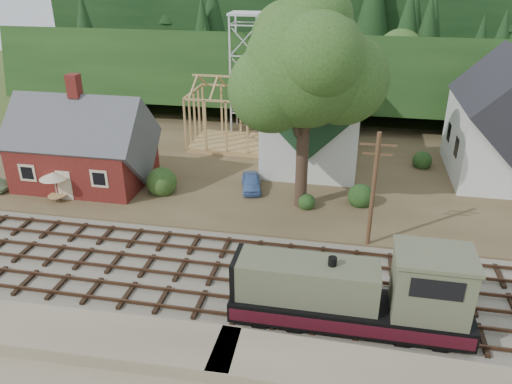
# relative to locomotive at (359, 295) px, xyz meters

# --- Properties ---
(ground) EXTENTS (140.00, 140.00, 0.00)m
(ground) POSITION_rel_locomotive_xyz_m (-6.37, 3.00, -2.11)
(ground) COLOR #384C1E
(ground) RESTS_ON ground
(railroad_bed) EXTENTS (64.00, 11.00, 0.16)m
(railroad_bed) POSITION_rel_locomotive_xyz_m (-6.37, 3.00, -2.03)
(railroad_bed) COLOR #726B5B
(railroad_bed) RESTS_ON ground
(village_flat) EXTENTS (64.00, 26.00, 0.30)m
(village_flat) POSITION_rel_locomotive_xyz_m (-6.37, 21.00, -1.96)
(village_flat) COLOR brown
(village_flat) RESTS_ON ground
(hillside) EXTENTS (70.00, 28.96, 12.74)m
(hillside) POSITION_rel_locomotive_xyz_m (-6.37, 45.00, -2.11)
(hillside) COLOR #1E3F19
(hillside) RESTS_ON ground
(ridge) EXTENTS (80.00, 20.00, 12.00)m
(ridge) POSITION_rel_locomotive_xyz_m (-6.37, 61.00, -2.11)
(ridge) COLOR black
(ridge) RESTS_ON ground
(depot) EXTENTS (10.80, 7.41, 9.00)m
(depot) POSITION_rel_locomotive_xyz_m (-22.37, 14.00, 1.11)
(depot) COLOR #5B1417
(depot) RESTS_ON village_flat
(church) EXTENTS (8.40, 15.17, 13.00)m
(church) POSITION_rel_locomotive_xyz_m (-4.37, 22.68, 3.07)
(church) COLOR silver
(church) RESTS_ON village_flat
(farmhouse) EXTENTS (8.40, 10.80, 10.60)m
(farmhouse) POSITION_rel_locomotive_xyz_m (11.63, 22.00, 2.76)
(farmhouse) COLOR silver
(farmhouse) RESTS_ON village_flat
(timber_frame) EXTENTS (8.20, 6.20, 6.99)m
(timber_frame) POSITION_rel_locomotive_xyz_m (-12.37, 25.00, 1.16)
(timber_frame) COLOR tan
(timber_frame) RESTS_ON village_flat
(lattice_tower) EXTENTS (3.20, 3.20, 12.12)m
(lattice_tower) POSITION_rel_locomotive_xyz_m (-12.37, 31.00, 7.93)
(lattice_tower) COLOR silver
(lattice_tower) RESTS_ON village_flat
(big_tree) EXTENTS (10.90, 8.40, 14.70)m
(big_tree) POSITION_rel_locomotive_xyz_m (-4.21, 13.08, 8.11)
(big_tree) COLOR #38281E
(big_tree) RESTS_ON village_flat
(telegraph_pole_near) EXTENTS (2.20, 0.28, 8.00)m
(telegraph_pole_near) POSITION_rel_locomotive_xyz_m (0.63, 8.20, 2.14)
(telegraph_pole_near) COLOR #4C331E
(telegraph_pole_near) RESTS_ON ground
(locomotive) EXTENTS (11.85, 2.96, 4.75)m
(locomotive) POSITION_rel_locomotive_xyz_m (0.00, 0.00, 0.00)
(locomotive) COLOR black
(locomotive) RESTS_ON railroad_bed
(car_blue) EXTENTS (2.33, 3.95, 1.26)m
(car_blue) POSITION_rel_locomotive_xyz_m (-8.61, 15.07, -1.17)
(car_blue) COLOR #5E87CA
(car_blue) RESTS_ON village_flat
(patio_set) EXTENTS (2.13, 2.13, 2.37)m
(patio_set) POSITION_rel_locomotive_xyz_m (-22.95, 10.18, 0.21)
(patio_set) COLOR silver
(patio_set) RESTS_ON village_flat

